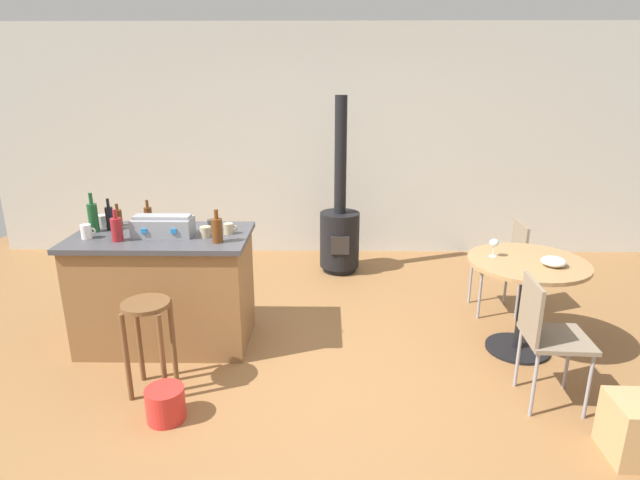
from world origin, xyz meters
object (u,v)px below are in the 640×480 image
at_px(wood_stove, 340,230).
at_px(cup_2, 103,221).
at_px(bottle_1, 217,230).
at_px(plastic_bucket, 165,404).
at_px(toolbox, 163,226).
at_px(folding_chair_far, 504,260).
at_px(cup_1, 229,229).
at_px(bottle_2, 110,218).
at_px(folding_chair_near, 547,332).
at_px(cup_3, 206,232).
at_px(dining_table, 525,283).
at_px(wooden_stool, 148,328).
at_px(bottle_3, 148,216).
at_px(serving_bowl, 554,261).
at_px(kitchen_island, 166,289).
at_px(bottle_0, 117,229).
at_px(cup_0, 86,232).
at_px(cup_4, 212,225).
at_px(wine_glass, 494,244).
at_px(bottle_5, 118,217).
at_px(bottle_4, 93,217).

height_order(wood_stove, cup_2, wood_stove).
distance_m(bottle_1, plastic_bucket, 1.27).
relative_size(toolbox, plastic_bucket, 1.81).
bearing_deg(folding_chair_far, cup_1, -166.16).
height_order(wood_stove, bottle_2, wood_stove).
distance_m(folding_chair_near, cup_3, 2.53).
xyz_separation_m(dining_table, cup_1, (-2.32, 0.14, 0.39)).
distance_m(wooden_stool, bottle_3, 1.10).
height_order(folding_chair_near, plastic_bucket, folding_chair_near).
relative_size(serving_bowl, plastic_bucket, 0.72).
bearing_deg(dining_table, kitchen_island, 177.70).
xyz_separation_m(kitchen_island, bottle_0, (-0.27, -0.16, 0.56)).
xyz_separation_m(kitchen_island, cup_2, (-0.54, 0.22, 0.51)).
xyz_separation_m(bottle_0, cup_3, (0.64, 0.11, -0.05)).
xyz_separation_m(wood_stove, serving_bowl, (1.55, -1.88, 0.32)).
xyz_separation_m(cup_0, cup_1, (1.07, 0.14, -0.01)).
xyz_separation_m(cup_4, wine_glass, (2.22, -0.15, -0.10)).
bearing_deg(bottle_5, wine_glass, -4.96).
bearing_deg(toolbox, wine_glass, 0.22).
distance_m(bottle_0, bottle_1, 0.76).
bearing_deg(cup_3, folding_chair_near, -17.51).
xyz_separation_m(wood_stove, bottle_4, (-2.00, -1.58, 0.57)).
height_order(bottle_5, wine_glass, bottle_5).
height_order(cup_0, cup_3, cup_0).
distance_m(folding_chair_far, bottle_0, 3.34).
relative_size(bottle_2, plastic_bucket, 1.03).
bearing_deg(wooden_stool, cup_1, 59.24).
height_order(bottle_1, bottle_2, bottle_2).
bearing_deg(folding_chair_near, cup_4, 158.43).
bearing_deg(wooden_stool, folding_chair_near, -2.07).
relative_size(bottle_4, cup_4, 2.90).
bearing_deg(folding_chair_near, cup_2, 162.60).
distance_m(bottle_5, cup_4, 0.82).
relative_size(dining_table, cup_4, 8.31).
height_order(dining_table, toolbox, toolbox).
distance_m(bottle_2, bottle_4, 0.12).
bearing_deg(folding_chair_far, bottle_2, -171.87).
height_order(bottle_4, cup_3, bottle_4).
xyz_separation_m(wooden_stool, plastic_bucket, (0.18, -0.32, -0.37)).
distance_m(dining_table, bottle_2, 3.34).
height_order(folding_chair_near, serving_bowl, folding_chair_near).
distance_m(dining_table, wood_stove, 2.26).
relative_size(cup_1, plastic_bucket, 0.45).
distance_m(bottle_1, serving_bowl, 2.51).
distance_m(toolbox, plastic_bucket, 1.37).
bearing_deg(plastic_bucket, cup_4, 84.68).
bearing_deg(wine_glass, cup_2, 175.59).
bearing_deg(kitchen_island, bottle_0, -148.53).
relative_size(toolbox, cup_2, 3.74).
relative_size(toolbox, bottle_4, 1.44).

